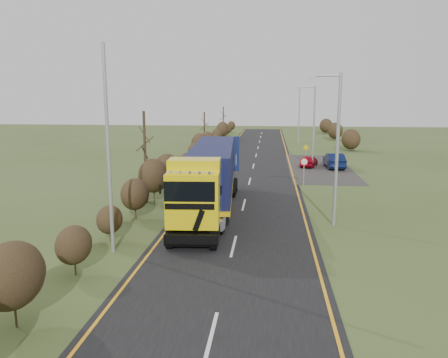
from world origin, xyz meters
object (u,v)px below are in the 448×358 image
object	(u,v)px
streetlight_near	(336,144)
speed_sign	(304,166)
car_red_hatchback	(309,161)
car_blue_sedan	(334,161)
lorry	(211,175)

from	to	relation	value
streetlight_near	speed_sign	size ratio (longest dim) A/B	3.58
car_red_hatchback	car_blue_sedan	world-z (taller)	car_blue_sedan
car_blue_sedan	streetlight_near	world-z (taller)	streetlight_near
streetlight_near	car_red_hatchback	bearing A→B (deg)	88.68
car_blue_sedan	speed_sign	world-z (taller)	speed_sign
lorry	speed_sign	xyz separation A→B (m)	(6.20, 8.32, -0.73)
streetlight_near	speed_sign	xyz separation A→B (m)	(-0.80, 10.44, -2.89)
car_red_hatchback	car_blue_sedan	distance (m)	2.45
car_red_hatchback	speed_sign	distance (m)	10.07
car_red_hatchback	speed_sign	world-z (taller)	speed_sign
speed_sign	streetlight_near	bearing A→B (deg)	-85.62
car_red_hatchback	streetlight_near	world-z (taller)	streetlight_near
lorry	car_blue_sedan	xyz separation A→B (m)	(9.85, 17.73, -1.59)
car_blue_sedan	speed_sign	size ratio (longest dim) A/B	1.94
lorry	streetlight_near	size ratio (longest dim) A/B	1.81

